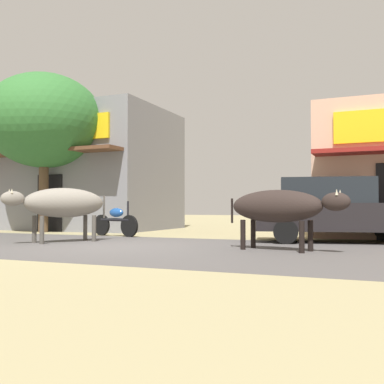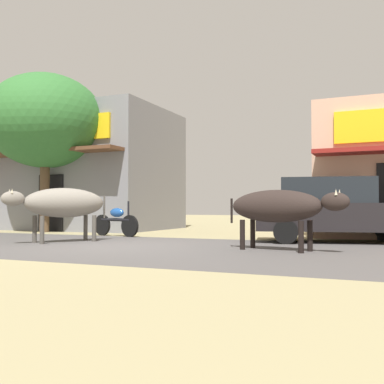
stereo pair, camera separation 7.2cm
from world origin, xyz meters
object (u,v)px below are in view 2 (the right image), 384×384
(parked_hatchback_car, at_px, (334,209))
(parked_motorcycle, at_px, (116,221))
(cow_near_brown, at_px, (63,203))
(cow_far_dark, at_px, (278,207))
(roadside_tree, at_px, (45,121))

(parked_hatchback_car, height_order, parked_motorcycle, parked_hatchback_car)
(cow_near_brown, bearing_deg, parked_motorcycle, 91.60)
(cow_near_brown, relative_size, cow_far_dark, 0.99)
(parked_hatchback_car, relative_size, cow_far_dark, 1.71)
(roadside_tree, xyz_separation_m, parked_hatchback_car, (10.14, -0.76, -3.17))
(parked_hatchback_car, xyz_separation_m, parked_motorcycle, (-6.46, -0.23, -0.36))
(parked_motorcycle, relative_size, cow_far_dark, 0.71)
(parked_motorcycle, bearing_deg, roadside_tree, 165.03)
(roadside_tree, distance_m, cow_far_dark, 10.50)
(parked_hatchback_car, relative_size, cow_near_brown, 1.72)
(parked_hatchback_car, distance_m, parked_motorcycle, 6.47)
(parked_motorcycle, bearing_deg, cow_far_dark, -25.35)
(roadside_tree, bearing_deg, cow_far_dark, -21.43)
(roadside_tree, distance_m, parked_motorcycle, 5.19)
(cow_near_brown, distance_m, cow_far_dark, 5.59)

